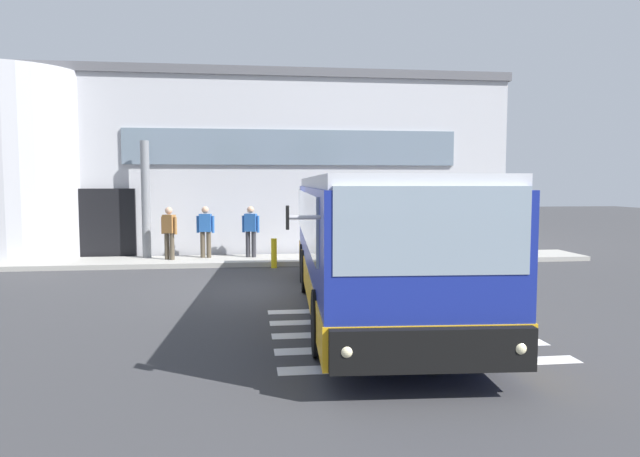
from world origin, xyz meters
The scene contains 10 objects.
ground_plane centered at (0.00, 0.00, -0.01)m, with size 80.00×90.00×0.02m, color #353538.
bay_paint_stripes centered at (2.00, -4.20, 0.00)m, with size 4.40×3.96×0.01m.
terminal_building centered at (-0.67, 11.55, 3.24)m, with size 19.19×13.80×6.51m.
boarding_curb centered at (0.00, 4.80, 0.07)m, with size 21.39×2.00×0.15m, color #9E9B93.
entry_support_column centered at (-3.86, 5.40, 2.05)m, with size 0.28×0.28×3.80m, color slate.
bus_main_foreground centered at (1.88, -2.25, 1.33)m, with size 3.63×10.40×2.70m.
passenger_near_column centered at (-3.06, 4.79, 1.08)m, with size 0.52×0.38×1.68m.
passenger_by_doorway centered at (-1.95, 5.13, 1.08)m, with size 0.58×0.28×1.68m.
passenger_at_curb_edge centered at (-0.48, 5.12, 1.11)m, with size 0.57×0.46×1.68m.
safety_bollard_yellow centered at (0.20, 3.60, 0.45)m, with size 0.18×0.18×0.90m, color yellow.
Camera 1 is at (-0.58, -13.63, 2.59)m, focal length 31.93 mm.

